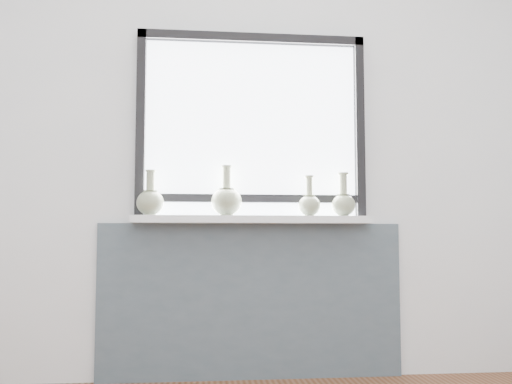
{
  "coord_description": "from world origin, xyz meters",
  "views": [
    {
      "loc": [
        -0.31,
        -1.42,
        0.77
      ],
      "look_at": [
        0.0,
        1.55,
        1.02
      ],
      "focal_mm": 40.0,
      "sensor_mm": 36.0,
      "label": 1
    }
  ],
  "objects": [
    {
      "name": "back_wall",
      "position": [
        0.0,
        1.81,
        1.3
      ],
      "size": [
        3.6,
        0.02,
        2.6
      ],
      "primitive_type": "cube",
      "color": "silver",
      "rests_on": "ground"
    },
    {
      "name": "apron_panel",
      "position": [
        0.0,
        1.78,
        0.43
      ],
      "size": [
        1.7,
        0.03,
        0.86
      ],
      "primitive_type": "cube",
      "color": "#47525D",
      "rests_on": "ground"
    },
    {
      "name": "windowsill",
      "position": [
        0.0,
        1.71,
        0.88
      ],
      "size": [
        1.32,
        0.18,
        0.04
      ],
      "primitive_type": "cube",
      "color": "white",
      "rests_on": "apron_panel"
    },
    {
      "name": "window",
      "position": [
        0.0,
        1.77,
        1.44
      ],
      "size": [
        1.3,
        0.06,
        1.05
      ],
      "color": "black",
      "rests_on": "windowsill"
    },
    {
      "name": "vase_a",
      "position": [
        -0.56,
        1.68,
        0.98
      ],
      "size": [
        0.15,
        0.15,
        0.25
      ],
      "rotation": [
        0.0,
        0.0,
        -0.15
      ],
      "color": "gray",
      "rests_on": "windowsill"
    },
    {
      "name": "vase_b",
      "position": [
        -0.15,
        1.71,
        0.99
      ],
      "size": [
        0.17,
        0.17,
        0.28
      ],
      "rotation": [
        0.0,
        0.0,
        0.07
      ],
      "color": "gray",
      "rests_on": "windowsill"
    },
    {
      "name": "vase_c",
      "position": [
        0.31,
        1.69,
        0.97
      ],
      "size": [
        0.12,
        0.12,
        0.23
      ],
      "rotation": [
        0.0,
        0.0,
        -0.11
      ],
      "color": "gray",
      "rests_on": "windowsill"
    },
    {
      "name": "vase_d",
      "position": [
        0.51,
        1.7,
        0.98
      ],
      "size": [
        0.13,
        0.13,
        0.25
      ],
      "rotation": [
        0.0,
        0.0,
        -0.4
      ],
      "color": "gray",
      "rests_on": "windowsill"
    }
  ]
}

